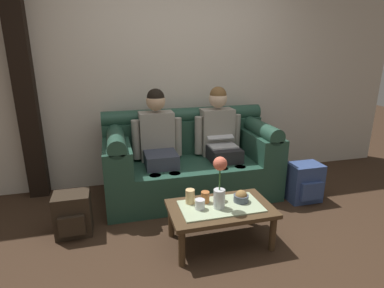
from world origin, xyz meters
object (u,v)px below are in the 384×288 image
person_right (220,137)px  backpack_left (73,214)px  cup_near_left (219,195)px  person_left (158,141)px  cup_far_center (200,204)px  coffee_table (221,211)px  cup_far_left (190,196)px  couch (190,162)px  flower_vase (220,182)px  backpack_right (304,183)px  cup_near_right (205,197)px  snack_bowl (241,197)px

person_right → backpack_left: 1.76m
cup_near_left → person_left: bearing=111.6°
person_right → cup_far_center: (-0.54, -1.05, -0.26)m
cup_far_center → person_left: bearing=99.4°
coffee_table → cup_far_left: size_ratio=7.07×
cup_far_center → cup_near_left: bearing=27.0°
coffee_table → cup_far_center: bearing=-177.6°
couch → coffee_table: bearing=-90.0°
flower_vase → backpack_right: size_ratio=1.05×
person_left → coffee_table: 1.16m
person_right → coffee_table: bearing=-109.0°
cup_far_left → person_right: bearing=57.3°
coffee_table → backpack_right: 1.29m
cup_far_left → backpack_left: bearing=160.1°
cup_near_left → cup_far_left: (-0.25, 0.02, 0.01)m
cup_near_left → cup_near_right: (-0.13, -0.00, 0.00)m
coffee_table → cup_far_center: 0.21m
person_right → couch: bearing=179.7°
cup_far_center → backpack_left: bearing=155.4°
person_right → cup_far_left: size_ratio=9.84×
cup_far_left → backpack_left: (-1.00, 0.36, -0.23)m
couch → person_right: (0.36, -0.00, 0.28)m
cup_near_left → flower_vase: bearing=-109.0°
couch → cup_far_center: (-0.19, -1.05, 0.02)m
person_left → cup_far_center: bearing=-80.6°
snack_bowl → backpack_left: size_ratio=0.33×
person_left → cup_near_right: (0.25, -0.95, -0.25)m
person_right → backpack_right: 1.07m
person_right → cup_far_left: bearing=-122.7°
coffee_table → snack_bowl: bearing=8.0°
cup_near_left → cup_near_right: size_ratio=1.00×
cup_near_left → cup_far_left: bearing=176.1°
coffee_table → cup_far_center: (-0.19, -0.01, 0.10)m
backpack_right → cup_far_left: bearing=-163.9°
coffee_table → flower_vase: bearing=-133.8°
snack_bowl → cup_far_left: bearing=169.0°
cup_near_right → backpack_right: cup_near_right is taller
person_right → person_left: bearing=180.0°
couch → cup_near_left: bearing=-89.0°
person_left → coffee_table: person_left is taller
flower_vase → snack_bowl: flower_vase is taller
snack_bowl → backpack_right: size_ratio=0.30×
person_right → cup_far_center: size_ratio=14.47×
cup_near_right → cup_far_left: (-0.13, 0.02, 0.01)m
cup_far_center → cup_near_right: bearing=53.0°
couch → cup_near_left: couch is taller
backpack_right → cup_near_left: bearing=-159.9°
cup_far_left → backpack_right: size_ratio=0.29×
cup_far_left → backpack_right: 1.49m
couch → person_left: person_left is taller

